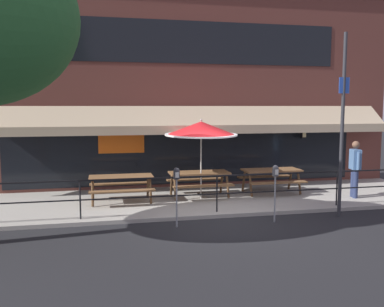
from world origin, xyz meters
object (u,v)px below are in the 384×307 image
(picnic_table_left, at_px, (121,181))
(street_sign_pole, at_px, (342,124))
(picnic_table_centre, at_px, (199,177))
(picnic_table_right, at_px, (271,174))
(parking_meter_near, at_px, (177,179))
(pedestrian_walking, at_px, (355,166))
(patio_umbrella_centre, at_px, (201,129))
(parking_meter_far, at_px, (275,176))

(picnic_table_left, height_order, street_sign_pole, street_sign_pole)
(picnic_table_centre, xyz_separation_m, picnic_table_right, (2.35, 0.05, 0.00))
(parking_meter_near, bearing_deg, pedestrian_walking, 16.16)
(picnic_table_centre, bearing_deg, picnic_table_left, -174.01)
(picnic_table_right, xyz_separation_m, patio_umbrella_centre, (-2.35, -0.28, 1.47))
(picnic_table_left, xyz_separation_m, picnic_table_centre, (2.35, 0.25, 0.00))
(patio_umbrella_centre, distance_m, parking_meter_near, 2.96)
(picnic_table_right, bearing_deg, patio_umbrella_centre, -173.30)
(picnic_table_centre, xyz_separation_m, street_sign_pole, (3.11, -2.64, 1.69))
(pedestrian_walking, bearing_deg, parking_meter_near, -163.84)
(picnic_table_centre, bearing_deg, street_sign_pole, -40.38)
(patio_umbrella_centre, xyz_separation_m, street_sign_pole, (3.11, -2.42, 0.21))
(picnic_table_centre, xyz_separation_m, parking_meter_far, (1.24, -2.82, 0.44))
(picnic_table_left, bearing_deg, picnic_table_centre, 5.99)
(picnic_table_centre, xyz_separation_m, parking_meter_near, (-1.19, -2.73, 0.44))
(picnic_table_right, relative_size, parking_meter_far, 1.27)
(patio_umbrella_centre, relative_size, pedestrian_walking, 1.39)
(picnic_table_centre, bearing_deg, patio_umbrella_centre, -90.00)
(patio_umbrella_centre, relative_size, parking_meter_near, 1.67)
(picnic_table_centre, height_order, parking_meter_far, parking_meter_far)
(pedestrian_walking, bearing_deg, picnic_table_left, 173.22)
(picnic_table_centre, relative_size, parking_meter_far, 1.27)
(picnic_table_centre, relative_size, patio_umbrella_centre, 0.76)
(parking_meter_far, xyz_separation_m, street_sign_pole, (1.86, 0.17, 1.25))
(pedestrian_walking, distance_m, street_sign_pole, 2.52)
(picnic_table_left, xyz_separation_m, parking_meter_far, (3.60, -2.57, 0.44))
(patio_umbrella_centre, xyz_separation_m, pedestrian_walking, (4.55, -0.84, -1.12))
(street_sign_pole, bearing_deg, picnic_table_centre, 139.62)
(picnic_table_left, relative_size, picnic_table_centre, 1.00)
(picnic_table_left, distance_m, parking_meter_far, 4.44)
(picnic_table_left, relative_size, picnic_table_right, 1.00)
(picnic_table_left, xyz_separation_m, patio_umbrella_centre, (2.35, 0.02, 1.47))
(street_sign_pole, bearing_deg, picnic_table_right, 105.67)
(pedestrian_walking, bearing_deg, picnic_table_right, 153.08)
(pedestrian_walking, bearing_deg, parking_meter_far, -152.16)
(parking_meter_near, bearing_deg, picnic_table_centre, 66.47)
(picnic_table_left, height_order, picnic_table_right, same)
(patio_umbrella_centre, bearing_deg, parking_meter_far, -64.34)
(patio_umbrella_centre, bearing_deg, parking_meter_near, -115.38)
(street_sign_pole, bearing_deg, parking_meter_far, -174.69)
(picnic_table_left, bearing_deg, parking_meter_far, -35.54)
(parking_meter_far, bearing_deg, street_sign_pole, 5.31)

